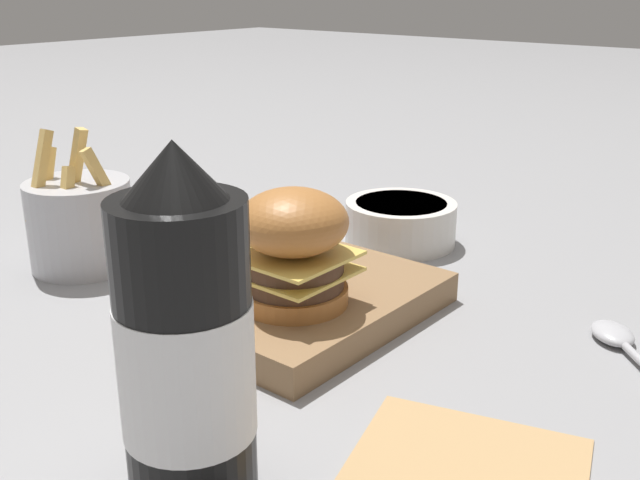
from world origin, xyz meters
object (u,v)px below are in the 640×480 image
Objects in this scene: ketchup_bottle at (186,353)px; spoon at (622,343)px; serving_board at (320,306)px; fries_basket at (80,223)px; side_bowl at (401,221)px; burger at (293,247)px.

ketchup_bottle is 1.69× the size of spoon.
fries_basket is at bearing 101.39° from serving_board.
spoon is (0.36, -0.13, -0.09)m from ketchup_bottle.
ketchup_bottle is at bearing -156.91° from serving_board.
serving_board is 1.84× the size of spoon.
side_bowl is at bearing -38.51° from fries_basket.
fries_basket is at bearing 94.99° from burger.
ketchup_bottle is 1.70× the size of side_bowl.
fries_basket reaches higher than side_bowl.
fries_basket is 1.17× the size of spoon.
serving_board is 1.09× the size of ketchup_bottle.
serving_board is at bearing -78.61° from fries_basket.
spoon is at bearing -19.87° from ketchup_bottle.
burger is 0.29m from fries_basket.
spoon is (0.18, -0.52, -0.04)m from fries_basket.
burger is at bearing -85.01° from fries_basket.
ketchup_bottle is at bearing 115.40° from spoon.
burger is at bearing -166.94° from side_bowl.
fries_basket is at bearing 141.49° from side_bowl.
burger is 0.47× the size of ketchup_bottle.
serving_board is 0.07m from burger.
serving_board is 0.29m from fries_basket.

